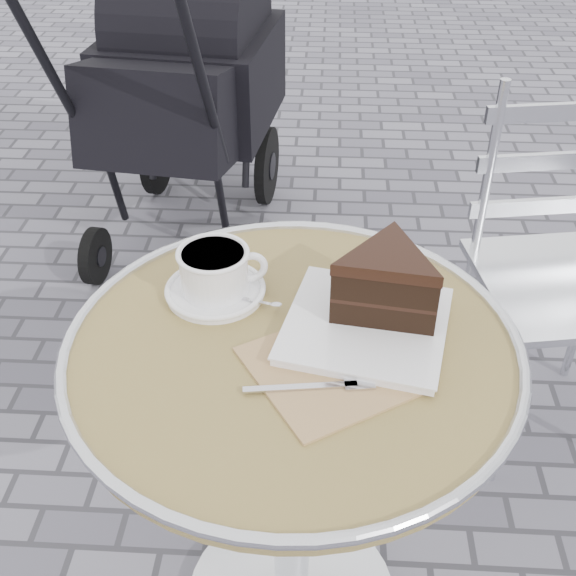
# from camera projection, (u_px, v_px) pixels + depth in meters

# --- Properties ---
(cafe_table) EXTENTS (0.72, 0.72, 0.74)m
(cafe_table) POSITION_uv_depth(u_px,v_px,m) (292.00, 417.00, 1.22)
(cafe_table) COLOR silver
(cafe_table) RESTS_ON ground
(cappuccino_set) EXTENTS (0.19, 0.16, 0.08)m
(cappuccino_set) POSITION_uv_depth(u_px,v_px,m) (216.00, 275.00, 1.20)
(cappuccino_set) COLOR white
(cappuccino_set) RESTS_ON cafe_table
(cake_plate_set) EXTENTS (0.37, 0.40, 0.13)m
(cake_plate_set) POSITION_uv_depth(u_px,v_px,m) (381.00, 294.00, 1.12)
(cake_plate_set) COLOR tan
(cake_plate_set) RESTS_ON cafe_table
(bistro_chair) EXTENTS (0.47, 0.47, 0.90)m
(bistro_chair) POSITION_uv_depth(u_px,v_px,m) (561.00, 229.00, 1.71)
(bistro_chair) COLOR silver
(bistro_chair) RESTS_ON ground
(baby_stroller) EXTENTS (0.62, 1.14, 1.13)m
(baby_stroller) POSITION_uv_depth(u_px,v_px,m) (185.00, 101.00, 2.48)
(baby_stroller) COLOR black
(baby_stroller) RESTS_ON ground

